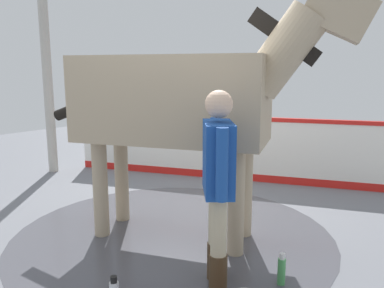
% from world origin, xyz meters
% --- Properties ---
extents(ground_plane, '(16.00, 16.00, 0.02)m').
position_xyz_m(ground_plane, '(0.00, 0.00, -0.01)').
color(ground_plane, slate).
extents(wet_patch, '(3.44, 3.44, 0.00)m').
position_xyz_m(wet_patch, '(0.18, 0.21, 0.00)').
color(wet_patch, '#4C4C54').
rests_on(wet_patch, ground).
extents(barrier_wall, '(1.99, 4.90, 1.04)m').
position_xyz_m(barrier_wall, '(-2.03, -0.66, 0.48)').
color(barrier_wall, white).
rests_on(barrier_wall, ground).
extents(roof_post_far, '(0.16, 0.16, 2.90)m').
position_xyz_m(roof_post_far, '(-0.51, -3.26, 1.45)').
color(roof_post_far, '#B7B2A8').
rests_on(roof_post_far, ground).
extents(horse, '(1.57, 3.13, 2.54)m').
position_xyz_m(horse, '(0.13, 0.32, 1.47)').
color(horse, tan).
rests_on(horse, ground).
extents(handler, '(0.52, 0.47, 1.61)m').
position_xyz_m(handler, '(0.70, 1.16, 0.92)').
color(handler, '#47331E').
rests_on(handler, ground).
extents(bottle_spray, '(0.07, 0.07, 0.28)m').
position_xyz_m(bottle_spray, '(0.36, 1.58, 0.13)').
color(bottle_spray, '#4CA559').
rests_on(bottle_spray, ground).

